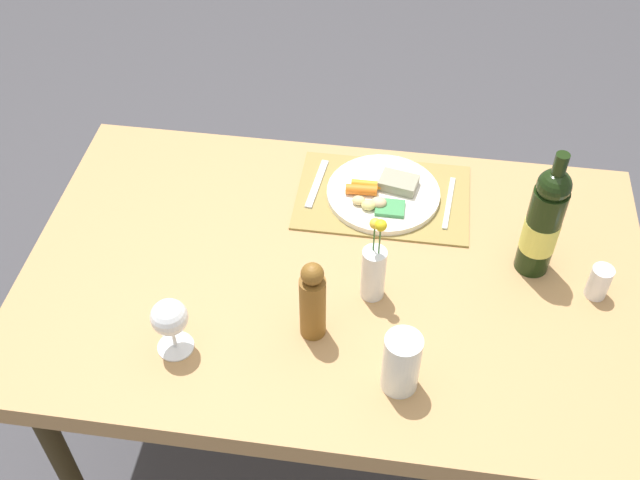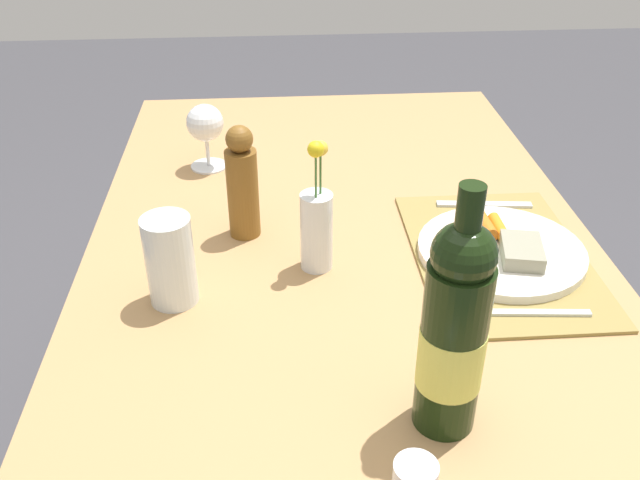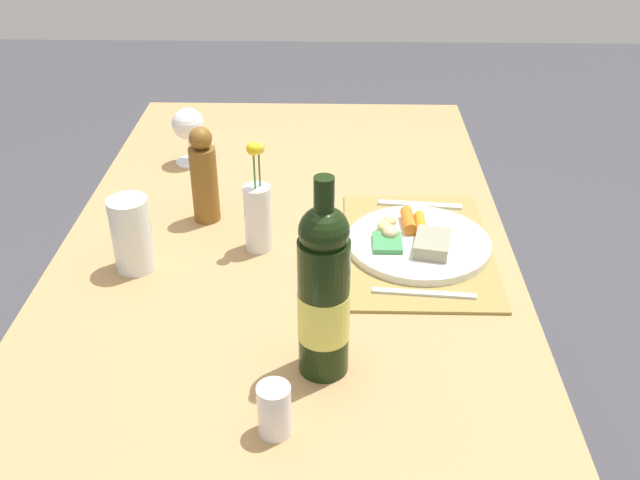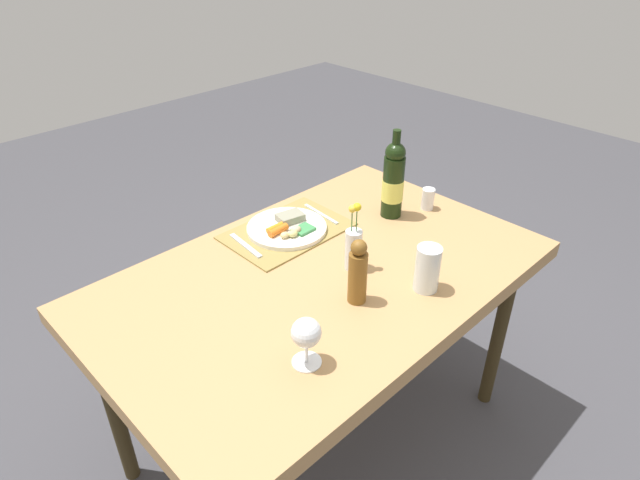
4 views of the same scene
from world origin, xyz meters
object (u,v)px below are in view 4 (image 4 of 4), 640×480
wine_glass (306,334)px  pepper_mill (358,273)px  knife (246,245)px  wine_bottle (393,181)px  dining_table (321,289)px  dinner_plate (287,227)px  salt_shaker (428,199)px  flower_vase (354,247)px  fork (321,214)px  water_tumbler (427,271)px

wine_glass → pepper_mill: bearing=-163.5°
knife → wine_bottle: wine_bottle is taller
wine_glass → dining_table: bearing=-139.8°
dinner_plate → wine_bottle: size_ratio=0.85×
pepper_mill → salt_shaker: bearing=-162.6°
dinner_plate → knife: (0.17, -0.02, -0.01)m
knife → flower_vase: 0.38m
dinner_plate → wine_glass: bearing=52.9°
dining_table → flower_vase: 0.18m
wine_bottle → salt_shaker: size_ratio=4.07×
wine_glass → flower_vase: 0.44m
dining_table → fork: bearing=-134.3°
pepper_mill → salt_shaker: pepper_mill is taller
water_tumbler → pepper_mill: 0.22m
water_tumbler → fork: bearing=-99.0°
wine_glass → salt_shaker: wine_glass is taller
water_tumbler → wine_bottle: wine_bottle is taller
wine_glass → water_tumbler: bearing=177.1°
flower_vase → fork: bearing=-117.5°
dinner_plate → pepper_mill: size_ratio=1.36×
water_tumbler → salt_shaker: (-0.41, -0.29, -0.02)m
fork → dinner_plate: bearing=3.9°
fork → salt_shaker: 0.40m
fork → salt_shaker: size_ratio=2.27×
knife → salt_shaker: salt_shaker is taller
salt_shaker → pepper_mill: bearing=17.4°
wine_bottle → wine_glass: bearing=24.3°
pepper_mill → wine_glass: size_ratio=1.49×
water_tumbler → flower_vase: flower_vase is taller
dining_table → water_tumbler: 0.34m
flower_vase → water_tumbler: bearing=108.4°
fork → flower_vase: bearing=67.4°
dinner_plate → wine_bottle: bearing=153.5°
dinner_plate → fork: (-0.16, 0.00, -0.01)m
water_tumbler → pepper_mill: bearing=-29.2°
water_tumbler → pepper_mill: size_ratio=0.70×
water_tumbler → flower_vase: bearing=-71.6°
water_tumbler → wine_glass: 0.46m
dinner_plate → salt_shaker: 0.54m
fork → pepper_mill: (0.27, 0.43, 0.09)m
wine_glass → salt_shaker: (-0.87, -0.27, -0.05)m
fork → knife: bearing=0.8°
fork → flower_vase: (0.16, 0.31, 0.07)m
fork → wine_glass: wine_glass is taller
dining_table → knife: (0.08, -0.28, 0.07)m
pepper_mill → wine_glass: pepper_mill is taller
fork → water_tumbler: water_tumbler is taller
water_tumbler → flower_vase: 0.24m
dining_table → wine_glass: (0.30, 0.25, 0.16)m
flower_vase → wine_bottle: bearing=-159.2°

